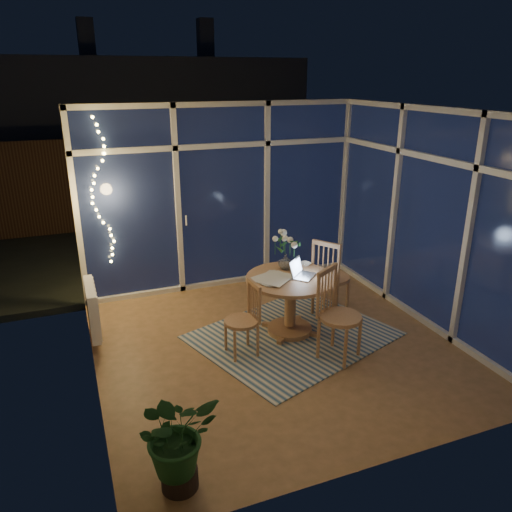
% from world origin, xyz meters
% --- Properties ---
extents(floor, '(4.00, 4.00, 0.00)m').
position_xyz_m(floor, '(0.00, 0.00, 0.00)').
color(floor, brown).
rests_on(floor, ground).
extents(ceiling, '(4.00, 4.00, 0.00)m').
position_xyz_m(ceiling, '(0.00, 0.00, 2.60)').
color(ceiling, silver).
rests_on(ceiling, wall_back).
extents(wall_back, '(4.00, 0.04, 2.60)m').
position_xyz_m(wall_back, '(0.00, 2.00, 1.30)').
color(wall_back, beige).
rests_on(wall_back, floor).
extents(wall_front, '(4.00, 0.04, 2.60)m').
position_xyz_m(wall_front, '(0.00, -2.00, 1.30)').
color(wall_front, beige).
rests_on(wall_front, floor).
extents(wall_left, '(0.04, 4.00, 2.60)m').
position_xyz_m(wall_left, '(-2.00, 0.00, 1.30)').
color(wall_left, beige).
rests_on(wall_left, floor).
extents(wall_right, '(0.04, 4.00, 2.60)m').
position_xyz_m(wall_right, '(2.00, 0.00, 1.30)').
color(wall_right, beige).
rests_on(wall_right, floor).
extents(window_wall_back, '(4.00, 0.10, 2.60)m').
position_xyz_m(window_wall_back, '(0.00, 1.96, 1.30)').
color(window_wall_back, silver).
rests_on(window_wall_back, floor).
extents(window_wall_right, '(0.10, 4.00, 2.60)m').
position_xyz_m(window_wall_right, '(1.96, 0.00, 1.30)').
color(window_wall_right, silver).
rests_on(window_wall_right, floor).
extents(radiator, '(0.10, 0.70, 0.58)m').
position_xyz_m(radiator, '(-1.94, 0.90, 0.40)').
color(radiator, white).
rests_on(radiator, wall_left).
extents(fairy_lights, '(0.24, 0.10, 1.85)m').
position_xyz_m(fairy_lights, '(-1.65, 1.88, 1.52)').
color(fairy_lights, '#F1CC60').
rests_on(fairy_lights, window_wall_back).
extents(garden_patio, '(12.00, 6.00, 0.10)m').
position_xyz_m(garden_patio, '(0.50, 5.00, -0.06)').
color(garden_patio, black).
rests_on(garden_patio, ground).
extents(garden_fence, '(11.00, 0.08, 1.80)m').
position_xyz_m(garden_fence, '(0.00, 5.50, 0.90)').
color(garden_fence, '#381F14').
rests_on(garden_fence, ground).
extents(neighbour_roof, '(7.00, 3.00, 2.20)m').
position_xyz_m(neighbour_roof, '(0.30, 8.50, 2.20)').
color(neighbour_roof, '#31343B').
rests_on(neighbour_roof, ground).
extents(garden_shrubs, '(0.90, 0.90, 0.90)m').
position_xyz_m(garden_shrubs, '(-0.80, 3.40, 0.45)').
color(garden_shrubs, black).
rests_on(garden_shrubs, ground).
extents(rug, '(2.59, 2.33, 0.01)m').
position_xyz_m(rug, '(0.26, 0.14, 0.01)').
color(rug, beige).
rests_on(rug, floor).
extents(dining_table, '(1.34, 1.34, 0.72)m').
position_xyz_m(dining_table, '(0.26, 0.24, 0.36)').
color(dining_table, '#997145').
rests_on(dining_table, floor).
extents(chair_left, '(0.42, 0.42, 0.85)m').
position_xyz_m(chair_left, '(-0.45, -0.02, 0.43)').
color(chair_left, '#997145').
rests_on(chair_left, floor).
extents(chair_right, '(0.67, 0.67, 1.05)m').
position_xyz_m(chair_right, '(0.96, 0.52, 0.52)').
color(chair_right, '#997145').
rests_on(chair_right, floor).
extents(chair_front, '(0.66, 0.66, 1.03)m').
position_xyz_m(chair_front, '(0.52, -0.47, 0.52)').
color(chair_front, '#997145').
rests_on(chair_front, floor).
extents(laptop, '(0.40, 0.39, 0.22)m').
position_xyz_m(laptop, '(0.41, 0.20, 0.83)').
color(laptop, silver).
rests_on(laptop, dining_table).
extents(flower_vase, '(0.26, 0.26, 0.21)m').
position_xyz_m(flower_vase, '(0.31, 0.50, 0.82)').
color(flower_vase, silver).
rests_on(flower_vase, dining_table).
extents(bowl, '(0.19, 0.19, 0.04)m').
position_xyz_m(bowl, '(0.58, 0.52, 0.74)').
color(bowl, white).
rests_on(bowl, dining_table).
extents(newspapers, '(0.50, 0.46, 0.02)m').
position_xyz_m(newspapers, '(0.03, 0.25, 0.73)').
color(newspapers, silver).
rests_on(newspapers, dining_table).
extents(phone, '(0.13, 0.10, 0.01)m').
position_xyz_m(phone, '(0.35, 0.13, 0.72)').
color(phone, black).
rests_on(phone, dining_table).
extents(potted_plant, '(0.62, 0.57, 0.76)m').
position_xyz_m(potted_plant, '(-1.53, -1.64, 0.38)').
color(potted_plant, '#19481F').
rests_on(potted_plant, floor).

